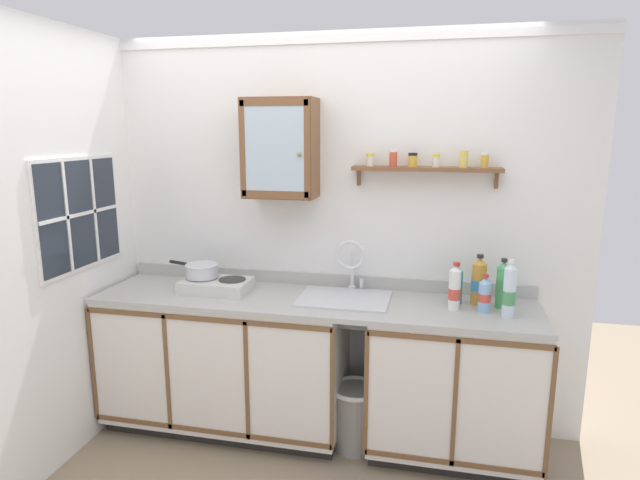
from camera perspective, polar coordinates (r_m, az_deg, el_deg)
floor at (r=3.41m, az=-1.93°, el=-22.42°), size 5.70×5.70×0.00m
back_wall at (r=3.46m, az=0.37°, el=0.77°), size 3.30×0.07×2.50m
side_wall_left at (r=3.27m, az=-27.74°, el=-1.44°), size 0.05×3.36×2.50m
lower_cabinet_run at (r=3.58m, az=-10.00°, el=-12.68°), size 1.54×0.60×0.88m
lower_cabinet_run_right at (r=3.34m, az=14.08°, el=-14.73°), size 0.98×0.60×0.88m
countertop at (r=3.25m, az=-0.85°, el=-6.54°), size 2.66×0.63×0.03m
backsplash at (r=3.50m, az=0.24°, el=-4.23°), size 2.66×0.02×0.08m
sink at (r=3.25m, az=2.68°, el=-6.49°), size 0.54×0.45×0.46m
hot_plate_stove at (r=3.43m, az=-11.05°, el=-4.78°), size 0.42×0.27×0.08m
saucepan at (r=3.47m, az=-12.56°, el=-3.15°), size 0.37×0.21×0.09m
bottle_water_blue_0 at (r=3.13m, az=17.20°, el=-5.65°), size 0.07×0.07×0.22m
bottle_water_clear_1 at (r=3.07m, az=19.60°, el=-5.22°), size 0.07×0.07×0.32m
bottle_opaque_white_2 at (r=3.11m, az=14.20°, el=-5.10°), size 0.07×0.07×0.28m
bottle_soda_green_3 at (r=3.22m, az=18.95°, el=-4.55°), size 0.08×0.08×0.29m
bottle_detergent_teal_4 at (r=3.24m, az=14.35°, el=-4.72°), size 0.07×0.07×0.24m
bottle_juice_amber_5 at (r=3.24m, az=16.62°, el=-4.30°), size 0.09×0.09×0.30m
wall_cabinet at (r=3.31m, az=-4.26°, el=9.75°), size 0.44×0.28×0.60m
spice_shelf at (r=3.23m, az=11.24°, el=7.70°), size 0.87×0.14×0.23m
window at (r=3.45m, az=-24.34°, el=2.56°), size 0.03×0.74×0.67m
trash_bin at (r=3.43m, az=3.77°, el=-18.19°), size 0.31×0.31×0.40m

